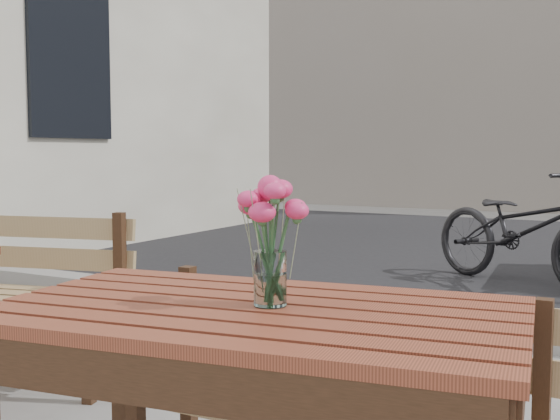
% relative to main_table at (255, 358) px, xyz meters
% --- Properties ---
extents(street, '(30.00, 8.12, 0.12)m').
position_rel_main_table_xyz_m(street, '(0.07, 4.91, -0.62)').
color(street, black).
rests_on(street, ground).
extents(main_table, '(1.36, 0.90, 0.78)m').
position_rel_main_table_xyz_m(main_table, '(0.00, 0.00, 0.00)').
color(main_table, '#602B19').
rests_on(main_table, ground).
extents(main_bench, '(1.27, 0.40, 0.78)m').
position_rel_main_table_xyz_m(main_bench, '(0.02, 0.44, -0.18)').
color(main_bench, '#A28454').
rests_on(main_bench, ground).
extents(main_vase, '(0.17, 0.17, 0.32)m').
position_rel_main_table_xyz_m(main_vase, '(0.03, 0.02, 0.33)').
color(main_vase, white).
rests_on(main_vase, main_table).
extents(bicycle, '(1.97, 1.50, 0.99)m').
position_rel_main_table_xyz_m(bicycle, '(-0.16, 4.80, -0.16)').
color(bicycle, black).
rests_on(bicycle, ground).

